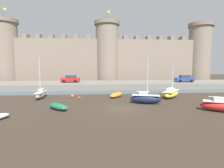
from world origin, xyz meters
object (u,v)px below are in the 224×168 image
at_px(car_quay_centre_east, 70,79).
at_px(sailboat_midflat_left, 145,99).
at_px(rowboat_midflat_right, 116,95).
at_px(rowboat_near_channel_left, 58,106).
at_px(sailboat_foreground_left, 41,94).
at_px(sailboat_midflat_centre, 224,106).
at_px(sailboat_foreground_right, 171,94).
at_px(mooring_buoy_near_shore, 79,98).
at_px(mooring_buoy_near_channel, 72,96).
at_px(car_quay_west, 185,79).

bearing_deg(car_quay_centre_east, sailboat_midflat_left, -55.23).
distance_m(sailboat_midflat_left, rowboat_midflat_right, 6.22).
height_order(sailboat_midflat_left, rowboat_near_channel_left, sailboat_midflat_left).
bearing_deg(rowboat_midflat_right, sailboat_foreground_left, 179.41).
bearing_deg(rowboat_midflat_right, sailboat_midflat_centre, -43.35).
bearing_deg(sailboat_midflat_left, sailboat_foreground_right, 38.08).
bearing_deg(mooring_buoy_near_shore, sailboat_midflat_centre, -28.00).
relative_size(sailboat_foreground_right, mooring_buoy_near_channel, 11.07).
relative_size(rowboat_near_channel_left, mooring_buoy_near_shore, 7.20).
xyz_separation_m(sailboat_foreground_right, car_quay_centre_east, (-17.82, 13.62, 1.43)).
height_order(sailboat_foreground_left, car_quay_west, sailboat_foreground_left).
xyz_separation_m(sailboat_midflat_left, mooring_buoy_near_shore, (-9.06, 3.93, -0.49)).
relative_size(sailboat_midflat_centre, rowboat_midflat_right, 1.81).
bearing_deg(car_quay_centre_east, mooring_buoy_near_shore, -76.51).
bearing_deg(sailboat_midflat_left, rowboat_midflat_right, 122.15).
distance_m(sailboat_foreground_left, car_quay_centre_east, 12.86).
relative_size(sailboat_foreground_left, mooring_buoy_near_channel, 13.52).
relative_size(sailboat_foreground_left, mooring_buoy_near_shore, 15.30).
relative_size(rowboat_near_channel_left, rowboat_midflat_right, 0.80).
bearing_deg(sailboat_foreground_left, car_quay_west, 20.86).
bearing_deg(rowboat_near_channel_left, mooring_buoy_near_shore, 73.98).
bearing_deg(rowboat_near_channel_left, car_quay_west, 37.14).
bearing_deg(sailboat_midflat_left, car_quay_west, 49.87).
xyz_separation_m(rowboat_midflat_right, mooring_buoy_near_shore, (-5.75, -1.33, -0.18)).
xyz_separation_m(rowboat_near_channel_left, sailboat_foreground_right, (16.26, 6.53, 0.24)).
bearing_deg(mooring_buoy_near_shore, car_quay_west, 28.59).
xyz_separation_m(rowboat_near_channel_left, car_quay_centre_east, (-1.56, 20.15, 1.67)).
bearing_deg(sailboat_foreground_left, rowboat_midflat_right, -0.59).
relative_size(sailboat_foreground_left, rowboat_midflat_right, 1.71).
xyz_separation_m(sailboat_midflat_centre, car_quay_centre_east, (-19.74, 22.65, 1.38)).
distance_m(sailboat_foreground_left, rowboat_midflat_right, 11.80).
distance_m(mooring_buoy_near_channel, car_quay_centre_east, 12.81).
xyz_separation_m(rowboat_near_channel_left, sailboat_midflat_centre, (18.18, -2.50, 0.29)).
xyz_separation_m(sailboat_foreground_right, mooring_buoy_near_shore, (-14.47, -0.31, -0.42)).
bearing_deg(car_quay_west, sailboat_midflat_left, -130.13).
height_order(rowboat_midflat_right, mooring_buoy_near_channel, rowboat_midflat_right).
bearing_deg(rowboat_near_channel_left, mooring_buoy_near_channel, 86.10).
height_order(rowboat_near_channel_left, mooring_buoy_near_channel, rowboat_near_channel_left).
relative_size(sailboat_midflat_left, rowboat_midflat_right, 1.65).
distance_m(rowboat_midflat_right, car_quay_west, 20.51).
bearing_deg(sailboat_midflat_left, sailboat_foreground_left, 160.40).
bearing_deg(mooring_buoy_near_channel, sailboat_midflat_left, -27.44).
height_order(mooring_buoy_near_channel, car_quay_centre_east, car_quay_centre_east).
bearing_deg(sailboat_midflat_centre, rowboat_midflat_right, 136.65).
distance_m(sailboat_foreground_left, car_quay_west, 31.00).
relative_size(sailboat_midflat_centre, sailboat_foreground_right, 1.30).
bearing_deg(car_quay_centre_east, sailboat_foreground_right, -37.40).
height_order(rowboat_near_channel_left, sailboat_midflat_centre, sailboat_midflat_centre).
bearing_deg(sailboat_foreground_right, sailboat_foreground_left, 176.83).
bearing_deg(sailboat_midflat_centre, mooring_buoy_near_channel, 150.12).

